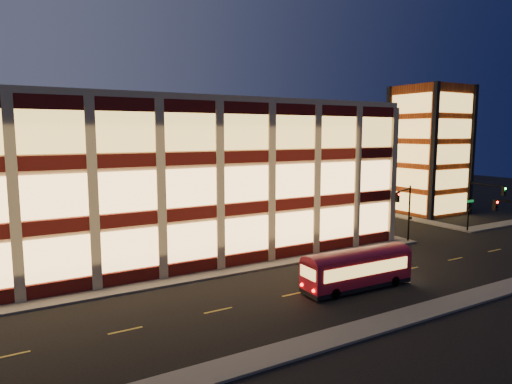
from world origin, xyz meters
TOP-DOWN VIEW (x-y plane):
  - ground at (0.00, 0.00)m, footprint 200.00×200.00m
  - sidewalk_office_south at (-3.00, 1.00)m, footprint 54.00×2.00m
  - sidewalk_office_east at (23.00, 17.00)m, footprint 2.00×30.00m
  - sidewalk_tower_south at (40.00, 1.00)m, footprint 14.00×2.00m
  - sidewalk_tower_west at (34.00, 17.00)m, footprint 2.00×30.00m
  - sidewalk_near at (0.00, -13.00)m, footprint 100.00×2.00m
  - office_building at (-2.91, 16.91)m, footprint 50.45×30.45m
  - stair_tower at (39.95, 11.95)m, footprint 8.60×8.60m
  - traffic_signal_far at (22.21, 0.24)m, footprint 3.79×1.87m
  - traffic_signal_right at (33.50, -0.62)m, footprint 1.20×4.37m
  - trolley_bus at (8.71, -7.37)m, footprint 8.87×2.56m

SIDE VIEW (x-z plane):
  - ground at x=0.00m, z-range 0.00..0.00m
  - sidewalk_office_south at x=-3.00m, z-range 0.00..0.15m
  - sidewalk_office_east at x=23.00m, z-range 0.00..0.15m
  - sidewalk_tower_south at x=40.00m, z-range 0.00..0.15m
  - sidewalk_tower_west at x=34.00m, z-range 0.00..0.15m
  - sidewalk_near at x=0.00m, z-range 0.00..0.15m
  - trolley_bus at x=8.71m, z-range 0.16..3.14m
  - traffic_signal_right at x=33.50m, z-range 1.10..7.10m
  - traffic_signal_far at x=22.21m, z-range 1.11..7.11m
  - office_building at x=-2.91m, z-range 0.00..14.50m
  - stair_tower at x=39.95m, z-range -0.01..17.99m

